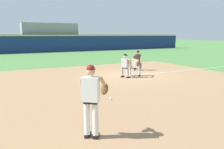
{
  "coord_description": "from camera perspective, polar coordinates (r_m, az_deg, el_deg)",
  "views": [
    {
      "loc": [
        -7.24,
        -11.52,
        2.56
      ],
      "look_at": [
        -3.76,
        -4.71,
        1.16
      ],
      "focal_mm": 35.0,
      "sensor_mm": 36.0,
      "label": 1
    }
  ],
  "objects": [
    {
      "name": "first_base_bag",
      "position": [
        13.84,
        4.99,
        -0.17
      ],
      "size": [
        0.38,
        0.38,
        0.09
      ],
      "primitive_type": "cube",
      "color": "white",
      "rests_on": "ground"
    },
    {
      "name": "baseball",
      "position": [
        8.77,
        -0.36,
        -6.36
      ],
      "size": [
        0.07,
        0.07,
        0.07
      ],
      "primitive_type": "sphere",
      "color": "white",
      "rests_on": "ground"
    },
    {
      "name": "pitcher",
      "position": [
        5.4,
        -5.26,
        -5.83
      ],
      "size": [
        0.85,
        0.54,
        1.86
      ],
      "color": "black",
      "rests_on": "ground"
    },
    {
      "name": "infield_dirt_patch",
      "position": [
        9.69,
        2.04,
        -4.95
      ],
      "size": [
        18.0,
        18.0,
        0.01
      ],
      "primitive_type": "cube",
      "color": "#A87F56",
      "rests_on": "ground"
    },
    {
      "name": "outfield_wall",
      "position": [
        34.31,
        -15.03,
        8.03
      ],
      "size": [
        48.0,
        0.54,
        2.6
      ],
      "color": "navy",
      "rests_on": "ground"
    },
    {
      "name": "foul_line_stripe",
      "position": [
        18.32,
        23.27,
        1.49
      ],
      "size": [
        13.55,
        0.1,
        0.0
      ],
      "primitive_type": "cube",
      "color": "white",
      "rests_on": "ground"
    },
    {
      "name": "baserunner",
      "position": [
        13.14,
        3.46,
        2.59
      ],
      "size": [
        0.61,
        0.67,
        1.46
      ],
      "color": "black",
      "rests_on": "ground"
    },
    {
      "name": "first_baseman",
      "position": [
        13.7,
        6.01,
        2.61
      ],
      "size": [
        0.71,
        1.09,
        1.34
      ],
      "color": "black",
      "rests_on": "ground"
    },
    {
      "name": "stadium_seating_block",
      "position": [
        36.72,
        -15.92,
        9.38
      ],
      "size": [
        8.41,
        3.35,
        4.35
      ],
      "color": "gray",
      "rests_on": "ground"
    },
    {
      "name": "umpire",
      "position": [
        15.98,
        6.75,
        3.91
      ],
      "size": [
        0.68,
        0.66,
        1.46
      ],
      "color": "black",
      "rests_on": "ground"
    },
    {
      "name": "ground_plane",
      "position": [
        13.85,
        4.99,
        -0.35
      ],
      "size": [
        160.0,
        160.0,
        0.0
      ],
      "primitive_type": "plane",
      "color": "#518942"
    }
  ]
}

